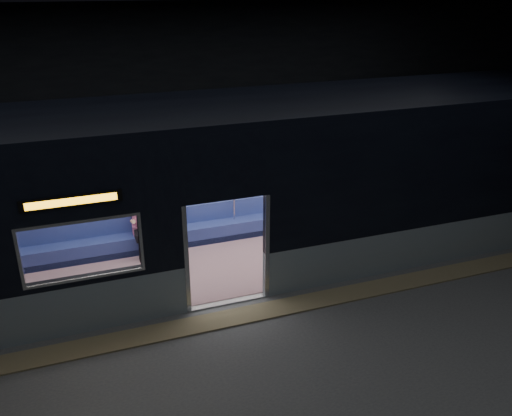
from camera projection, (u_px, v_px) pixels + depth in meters
station_floor at (247, 336)px, 9.03m from camera, size 24.00×14.00×0.01m
station_envelope at (245, 119)px, 7.60m from camera, size 24.00×14.00×5.00m
tactile_strip at (237, 317)px, 9.50m from camera, size 22.80×0.50×0.03m
metro_car at (204, 182)px, 10.51m from camera, size 18.00×3.04×3.35m
passenger at (142, 218)px, 11.43m from camera, size 0.44×0.74×1.42m
handbag at (146, 228)px, 11.29m from camera, size 0.34×0.32×0.14m
transit_map at (358, 158)px, 13.10m from camera, size 1.04×0.03×0.68m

